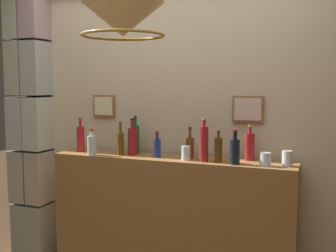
% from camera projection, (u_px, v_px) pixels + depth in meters
% --- Properties ---
extents(panelled_rear_partition, '(3.10, 0.15, 2.50)m').
position_uv_depth(panelled_rear_partition, '(180.00, 115.00, 3.33)').
color(panelled_rear_partition, beige).
rests_on(panelled_rear_partition, ground).
extents(stone_pillar, '(0.36, 0.30, 2.44)m').
position_uv_depth(stone_pillar, '(32.00, 123.00, 3.72)').
color(stone_pillar, gray).
rests_on(stone_pillar, ground).
extents(bar_shelf_unit, '(1.91, 0.32, 1.02)m').
position_uv_depth(bar_shelf_unit, '(170.00, 221.00, 3.20)').
color(bar_shelf_unit, olive).
rests_on(bar_shelf_unit, ground).
extents(liquor_bottle_port, '(0.07, 0.07, 0.26)m').
position_uv_depth(liquor_bottle_port, '(250.00, 146.00, 3.03)').
color(liquor_bottle_port, maroon).
rests_on(liquor_bottle_port, bar_shelf_unit).
extents(liquor_bottle_amaro, '(0.06, 0.06, 0.29)m').
position_uv_depth(liquor_bottle_amaro, '(81.00, 138.00, 3.41)').
color(liquor_bottle_amaro, '#A31D20').
rests_on(liquor_bottle_amaro, bar_shelf_unit).
extents(liquor_bottle_vodka, '(0.07, 0.07, 0.29)m').
position_uv_depth(liquor_bottle_vodka, '(133.00, 141.00, 3.26)').
color(liquor_bottle_vodka, maroon).
rests_on(liquor_bottle_vodka, bar_shelf_unit).
extents(liquor_bottle_bourbon, '(0.06, 0.06, 0.23)m').
position_uv_depth(liquor_bottle_bourbon, '(218.00, 150.00, 2.95)').
color(liquor_bottle_bourbon, '#583314').
rests_on(liquor_bottle_bourbon, bar_shelf_unit).
extents(liquor_bottle_mezcal, '(0.07, 0.07, 0.25)m').
position_uv_depth(liquor_bottle_mezcal, '(235.00, 151.00, 2.87)').
color(liquor_bottle_mezcal, black).
rests_on(liquor_bottle_mezcal, bar_shelf_unit).
extents(liquor_bottle_gin, '(0.07, 0.07, 0.21)m').
position_uv_depth(liquor_bottle_gin, '(92.00, 145.00, 3.24)').
color(liquor_bottle_gin, silver).
rests_on(liquor_bottle_gin, bar_shelf_unit).
extents(liquor_bottle_rum, '(0.07, 0.07, 0.30)m').
position_uv_depth(liquor_bottle_rum, '(135.00, 139.00, 3.35)').
color(liquor_bottle_rum, '#195625').
rests_on(liquor_bottle_rum, bar_shelf_unit).
extents(liquor_bottle_vermouth, '(0.06, 0.06, 0.20)m').
position_uv_depth(liquor_bottle_vermouth, '(157.00, 147.00, 3.15)').
color(liquor_bottle_vermouth, navy).
rests_on(liquor_bottle_vermouth, bar_shelf_unit).
extents(liquor_bottle_whiskey, '(0.06, 0.06, 0.24)m').
position_uv_depth(liquor_bottle_whiskey, '(190.00, 147.00, 3.12)').
color(liquor_bottle_whiskey, brown).
rests_on(liquor_bottle_whiskey, bar_shelf_unit).
extents(liquor_bottle_rye, '(0.07, 0.07, 0.32)m').
position_uv_depth(liquor_bottle_rye, '(204.00, 143.00, 2.97)').
color(liquor_bottle_rye, maroon).
rests_on(liquor_bottle_rye, bar_shelf_unit).
extents(liquor_bottle_sherry, '(0.05, 0.05, 0.27)m').
position_uv_depth(liquor_bottle_sherry, '(120.00, 143.00, 3.24)').
color(liquor_bottle_sherry, brown).
rests_on(liquor_bottle_sherry, bar_shelf_unit).
extents(glass_tumbler_rocks, '(0.07, 0.07, 0.11)m').
position_uv_depth(glass_tumbler_rocks, '(186.00, 153.00, 3.04)').
color(glass_tumbler_rocks, silver).
rests_on(glass_tumbler_rocks, bar_shelf_unit).
extents(glass_tumbler_highball, '(0.07, 0.07, 0.11)m').
position_uv_depth(glass_tumbler_highball, '(287.00, 159.00, 2.81)').
color(glass_tumbler_highball, silver).
rests_on(glass_tumbler_highball, bar_shelf_unit).
extents(glass_tumbler_shot, '(0.08, 0.08, 0.09)m').
position_uv_depth(glass_tumbler_shot, '(265.00, 159.00, 2.81)').
color(glass_tumbler_shot, silver).
rests_on(glass_tumbler_shot, bar_shelf_unit).
extents(pendant_lamp, '(0.46, 0.46, 0.50)m').
position_uv_depth(pendant_lamp, '(123.00, 21.00, 2.21)').
color(pendant_lamp, beige).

